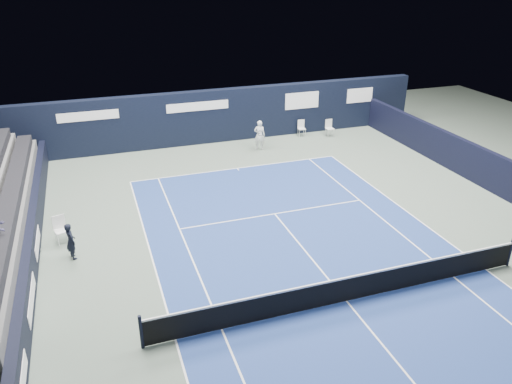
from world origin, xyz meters
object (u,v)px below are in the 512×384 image
at_px(folding_chair_back_a, 301,125).
at_px(tennis_net, 348,288).
at_px(folding_chair_back_b, 329,127).
at_px(tennis_player, 259,135).
at_px(line_judge_chair, 60,227).

height_order(folding_chair_back_a, tennis_net, tennis_net).
height_order(folding_chair_back_a, folding_chair_back_b, folding_chair_back_b).
height_order(folding_chair_back_a, tennis_player, tennis_player).
bearing_deg(tennis_player, line_judge_chair, -145.43).
xyz_separation_m(folding_chair_back_a, folding_chair_back_b, (1.59, -0.67, -0.06)).
bearing_deg(folding_chair_back_b, line_judge_chair, -152.30).
bearing_deg(line_judge_chair, folding_chair_back_b, 12.25).
relative_size(folding_chair_back_b, line_judge_chair, 0.96).
bearing_deg(tennis_player, folding_chair_back_b, 10.83).
xyz_separation_m(line_judge_chair, tennis_player, (10.63, 7.33, 0.25)).
bearing_deg(tennis_net, tennis_player, 81.74).
xyz_separation_m(folding_chair_back_b, tennis_player, (-4.89, -0.94, 0.27)).
xyz_separation_m(folding_chair_back_a, tennis_player, (-3.30, -1.60, 0.21)).
height_order(folding_chair_back_b, tennis_net, tennis_net).
xyz_separation_m(line_judge_chair, tennis_net, (8.57, -6.92, -0.10)).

